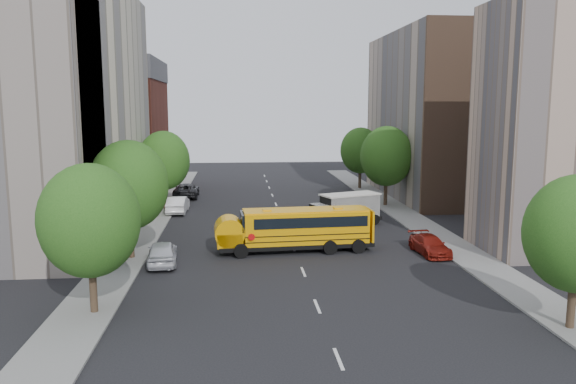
{
  "coord_description": "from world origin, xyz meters",
  "views": [
    {
      "loc": [
        -3.96,
        -40.96,
        10.05
      ],
      "look_at": [
        -0.03,
        2.0,
        3.43
      ],
      "focal_mm": 35.0,
      "sensor_mm": 36.0,
      "label": 1
    }
  ],
  "objects": [
    {
      "name": "safari_truck",
      "position": [
        5.19,
        5.33,
        1.42
      ],
      "size": [
        6.61,
        4.21,
        2.68
      ],
      "rotation": [
        0.0,
        0.0,
        0.36
      ],
      "color": "black",
      "rests_on": "ground"
    },
    {
      "name": "ground",
      "position": [
        0.0,
        0.0,
        0.0
      ],
      "size": [
        120.0,
        120.0,
        0.0
      ],
      "primitive_type": "plane",
      "color": "black",
      "rests_on": "ground"
    },
    {
      "name": "sidewalk_left",
      "position": [
        -11.5,
        5.0,
        0.06
      ],
      "size": [
        3.0,
        80.0,
        0.12
      ],
      "primitive_type": "cube",
      "color": "slate",
      "rests_on": "ground"
    },
    {
      "name": "street_tree_1",
      "position": [
        -11.0,
        -4.0,
        4.95
      ],
      "size": [
        5.12,
        5.12,
        7.9
      ],
      "color": "#38281C",
      "rests_on": "ground"
    },
    {
      "name": "parked_car_2",
      "position": [
        -9.6,
        21.35,
        0.79
      ],
      "size": [
        2.71,
        5.74,
        1.58
      ],
      "primitive_type": "imported",
      "rotation": [
        0.0,
        0.0,
        3.16
      ],
      "color": "black",
      "rests_on": "ground"
    },
    {
      "name": "building_right_far",
      "position": [
        18.0,
        20.0,
        9.0
      ],
      "size": [
        10.0,
        22.0,
        18.0
      ],
      "primitive_type": "cube",
      "color": "tan",
      "rests_on": "ground"
    },
    {
      "name": "building_left_near",
      "position": [
        -18.0,
        -4.5,
        8.5
      ],
      "size": [
        10.0,
        7.0,
        17.0
      ],
      "primitive_type": "cube",
      "color": "tan",
      "rests_on": "ground"
    },
    {
      "name": "street_tree_4",
      "position": [
        11.0,
        14.0,
        5.08
      ],
      "size": [
        5.25,
        5.25,
        8.1
      ],
      "color": "#38281C",
      "rests_on": "ground"
    },
    {
      "name": "building_left_redbrick",
      "position": [
        -18.0,
        28.0,
        6.5
      ],
      "size": [
        10.0,
        15.0,
        13.0
      ],
      "primitive_type": "cube",
      "color": "maroon",
      "rests_on": "ground"
    },
    {
      "name": "lane_markings",
      "position": [
        0.0,
        10.0,
        0.01
      ],
      "size": [
        0.15,
        64.0,
        0.01
      ],
      "primitive_type": "cube",
      "color": "silver",
      "rests_on": "ground"
    },
    {
      "name": "parked_car_1",
      "position": [
        -9.6,
        12.23,
        0.8
      ],
      "size": [
        1.84,
        4.9,
        1.6
      ],
      "primitive_type": "imported",
      "rotation": [
        0.0,
        0.0,
        3.11
      ],
      "color": "white",
      "rests_on": "ground"
    },
    {
      "name": "street_tree_5",
      "position": [
        11.0,
        26.0,
        4.7
      ],
      "size": [
        4.86,
        4.86,
        7.51
      ],
      "color": "#38281C",
      "rests_on": "ground"
    },
    {
      "name": "parked_car_0",
      "position": [
        -8.8,
        -5.51,
        0.78
      ],
      "size": [
        2.25,
        4.71,
        1.55
      ],
      "primitive_type": "imported",
      "rotation": [
        0.0,
        0.0,
        3.23
      ],
      "color": "silver",
      "rests_on": "ground"
    },
    {
      "name": "school_bus",
      "position": [
        -0.05,
        -2.99,
        1.69
      ],
      "size": [
        10.9,
        3.27,
        3.04
      ],
      "rotation": [
        0.0,
        0.0,
        0.07
      ],
      "color": "black",
      "rests_on": "ground"
    },
    {
      "name": "building_right_sidewall",
      "position": [
        18.0,
        9.0,
        9.0
      ],
      "size": [
        10.1,
        0.3,
        18.0
      ],
      "primitive_type": "cube",
      "color": "brown",
      "rests_on": "ground"
    },
    {
      "name": "street_tree_0",
      "position": [
        -11.0,
        -14.0,
        4.64
      ],
      "size": [
        4.8,
        4.8,
        7.41
      ],
      "color": "#38281C",
      "rests_on": "ground"
    },
    {
      "name": "street_tree_2",
      "position": [
        -11.0,
        14.0,
        4.83
      ],
      "size": [
        4.99,
        4.99,
        7.71
      ],
      "color": "#38281C",
      "rests_on": "ground"
    },
    {
      "name": "sidewalk_right",
      "position": [
        11.5,
        5.0,
        0.06
      ],
      "size": [
        3.0,
        80.0,
        0.12
      ],
      "primitive_type": "cube",
      "color": "slate",
      "rests_on": "ground"
    },
    {
      "name": "parked_car_3",
      "position": [
        9.13,
        -4.61,
        0.64
      ],
      "size": [
        2.12,
        4.51,
        1.27
      ],
      "primitive_type": "imported",
      "rotation": [
        0.0,
        0.0,
        0.08
      ],
      "color": "maroon",
      "rests_on": "ground"
    },
    {
      "name": "building_left_cream",
      "position": [
        -18.0,
        6.0,
        10.0
      ],
      "size": [
        10.0,
        26.0,
        20.0
      ],
      "primitive_type": "cube",
      "color": "beige",
      "rests_on": "ground"
    },
    {
      "name": "building_right_near",
      "position": [
        18.0,
        -4.5,
        8.5
      ],
      "size": [
        10.0,
        7.0,
        17.0
      ],
      "primitive_type": "cube",
      "color": "tan",
      "rests_on": "ground"
    }
  ]
}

